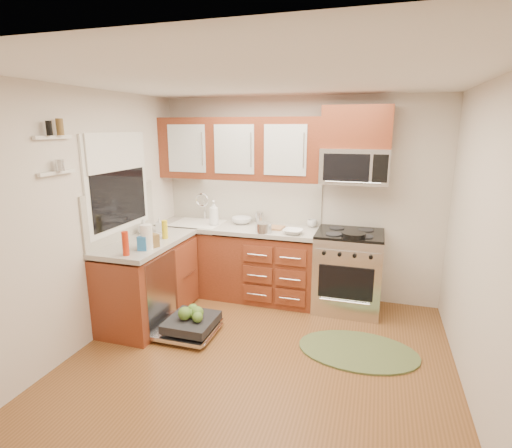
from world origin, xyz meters
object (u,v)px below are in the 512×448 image
(rug, at_px, (358,351))
(bowl_a, at_px, (293,232))
(microwave, at_px, (355,166))
(range, at_px, (348,271))
(cup, at_px, (312,223))
(upper_cabinets, at_px, (239,149))
(cutting_board, at_px, (271,227))
(stock_pot, at_px, (264,228))
(bowl_b, at_px, (242,221))
(skillet, at_px, (354,235))
(paper_towel_roll, at_px, (147,237))
(dishwasher, at_px, (188,325))
(sink, at_px, (198,232))

(rug, xyz_separation_m, bowl_a, (-0.83, 0.78, 0.94))
(rug, bearing_deg, microwave, 100.16)
(range, distance_m, cup, 0.72)
(upper_cabinets, xyz_separation_m, cutting_board, (0.45, -0.13, -0.94))
(cup, bearing_deg, rug, -60.25)
(rug, relative_size, bowl_a, 5.10)
(stock_pot, bearing_deg, microwave, 18.55)
(rug, relative_size, bowl_b, 4.54)
(microwave, bearing_deg, skillet, -81.13)
(rug, xyz_separation_m, cup, (-0.67, 1.18, 0.96))
(skillet, distance_m, paper_towel_roll, 2.22)
(skillet, relative_size, bowl_a, 1.16)
(range, height_order, microwave, microwave)
(cup, bearing_deg, skillet, -38.14)
(range, bearing_deg, microwave, 90.00)
(range, distance_m, rug, 1.08)
(bowl_b, bearing_deg, bowl_a, -23.08)
(rug, bearing_deg, cutting_board, 139.70)
(range, bearing_deg, rug, -78.60)
(rug, xyz_separation_m, paper_towel_roll, (-2.12, -0.24, 1.04))
(microwave, height_order, bowl_b, microwave)
(skillet, relative_size, bowl_b, 1.04)
(cutting_board, bearing_deg, paper_towel_roll, -128.86)
(microwave, relative_size, cutting_board, 2.42)
(dishwasher, relative_size, paper_towel_roll, 2.74)
(range, relative_size, cutting_board, 3.03)
(bowl_a, bearing_deg, bowl_b, 156.92)
(upper_cabinets, xyz_separation_m, sink, (-0.52, -0.16, -1.07))
(bowl_a, xyz_separation_m, bowl_b, (-0.74, 0.31, 0.01))
(stock_pot, height_order, cutting_board, stock_pot)
(microwave, xyz_separation_m, dishwasher, (-1.54, -1.25, -1.60))
(bowl_a, distance_m, bowl_b, 0.80)
(microwave, xyz_separation_m, rug, (0.19, -1.08, -1.69))
(upper_cabinets, height_order, microwave, upper_cabinets)
(dishwasher, xyz_separation_m, skillet, (1.59, 0.93, 0.87))
(stock_pot, bearing_deg, dishwasher, -121.16)
(microwave, xyz_separation_m, bowl_a, (-0.64, -0.30, -0.75))
(microwave, relative_size, bowl_b, 2.98)
(skillet, relative_size, cup, 2.23)
(upper_cabinets, distance_m, bowl_b, 0.91)
(stock_pot, distance_m, bowl_a, 0.35)
(dishwasher, xyz_separation_m, bowl_b, (0.16, 1.26, 0.86))
(skillet, bearing_deg, cup, 141.86)
(stock_pot, relative_size, paper_towel_roll, 0.77)
(sink, xyz_separation_m, paper_towel_roll, (0.00, -1.19, 0.25))
(rug, distance_m, stock_pot, 1.70)
(cutting_board, height_order, bowl_a, bowl_a)
(range, bearing_deg, bowl_b, 174.40)
(rug, bearing_deg, cup, 119.75)
(rug, height_order, skillet, skillet)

